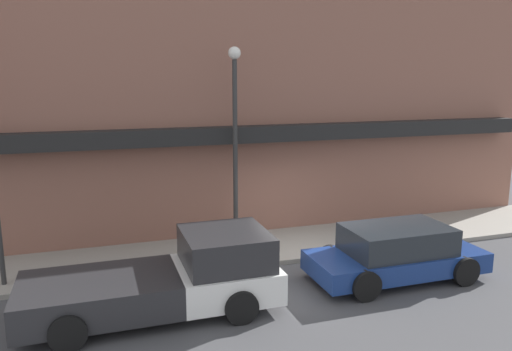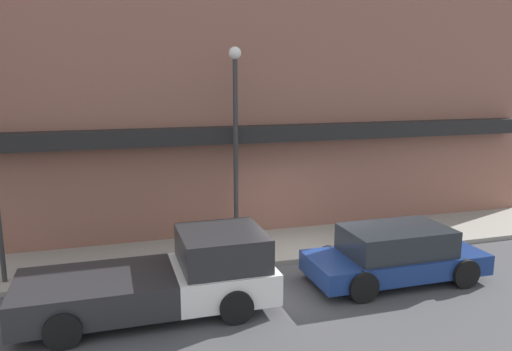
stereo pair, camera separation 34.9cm
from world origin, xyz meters
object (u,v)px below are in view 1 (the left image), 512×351
object	(u,v)px
parked_car	(396,253)
street_lamp	(235,125)
fire_hydrant	(225,248)
pickup_truck	(171,278)

from	to	relation	value
parked_car	street_lamp	bearing A→B (deg)	130.48
parked_car	fire_hydrant	size ratio (longest dim) A/B	5.97
fire_hydrant	street_lamp	world-z (taller)	street_lamp
street_lamp	parked_car	bearing A→B (deg)	-47.63
parked_car	pickup_truck	bearing A→B (deg)	178.11
pickup_truck	parked_car	bearing A→B (deg)	0.33
pickup_truck	fire_hydrant	distance (m)	2.87
fire_hydrant	street_lamp	xyz separation A→B (m)	(0.69, 1.33, 3.23)
pickup_truck	street_lamp	size ratio (longest dim) A/B	0.95
parked_car	street_lamp	xyz separation A→B (m)	(-3.23, 3.54, 3.05)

